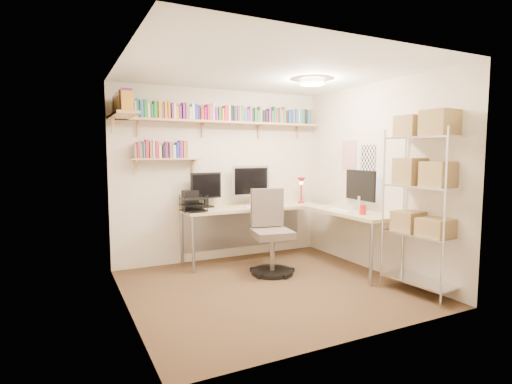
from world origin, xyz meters
The scene contains 6 objects.
ground centered at (0.00, 0.00, 0.00)m, with size 3.20×3.20×0.00m, color #43311D.
room_shell centered at (0.00, 0.00, 1.55)m, with size 3.24×3.04×2.52m.
wall_shelves centered at (-0.42, 1.30, 2.03)m, with size 3.12×1.09×0.80m.
corner_desk centered at (0.50, 0.95, 0.79)m, with size 2.46×2.08×1.39m.
office_chair centered at (0.29, 0.51, 0.47)m, with size 0.59×0.60×1.11m.
wire_rack centered at (1.42, -0.93, 1.32)m, with size 0.46×0.83×2.03m.
Camera 1 is at (-2.18, -4.03, 1.58)m, focal length 28.00 mm.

